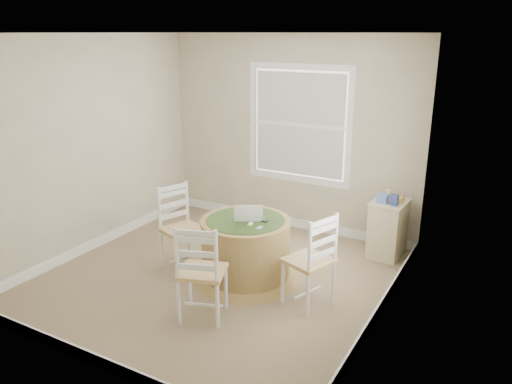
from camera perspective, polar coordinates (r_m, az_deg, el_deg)
The scene contains 14 objects.
room at distance 5.24m, azimuth -2.23°, elevation 3.35°, with size 3.64×3.64×2.64m.
round_table at distance 5.45m, azimuth -1.18°, elevation -6.29°, with size 1.16×1.16×0.70m.
chair_left at distance 5.73m, azimuth -8.39°, elevation -4.24°, with size 0.42×0.40×0.95m, color white, non-canonical shape.
chair_near at distance 4.75m, azimuth -6.17°, elevation -8.99°, with size 0.42×0.40×0.95m, color white, non-canonical shape.
chair_right at distance 4.96m, azimuth 6.05°, elevation -7.77°, with size 0.42×0.40×0.95m, color white, non-canonical shape.
laptop at distance 5.33m, azimuth -0.89°, elevation -2.88°, with size 0.40×0.38×0.21m.
mouse at distance 5.20m, azimuth -0.65°, elevation -3.66°, with size 0.05×0.09×0.03m, color white.
phone at distance 5.11m, azimuth 0.40°, elevation -4.14°, with size 0.04×0.09×0.02m, color #B7BABF.
keys at distance 5.27m, azimuth 0.99°, elevation -3.39°, with size 0.06×0.05×0.03m, color black.
corner_chest at distance 6.24m, azimuth 14.82°, elevation -4.02°, with size 0.42×0.54×0.69m.
tissue_box at distance 6.05m, azimuth 14.36°, elevation -0.71°, with size 0.12×0.12×0.10m, color #5D7AD6.
box_yellow at distance 6.12m, azimuth 15.73°, elevation -0.78°, with size 0.15×0.10×0.06m, color #ECC053.
box_blue at distance 6.00m, azimuth 15.50°, elevation -0.86°, with size 0.08×0.08×0.12m, color #2E428B.
cup_cream at distance 6.25m, azimuth 14.92°, elevation -0.20°, with size 0.07×0.07×0.09m, color beige.
Camera 1 is at (2.82, -4.16, 2.61)m, focal length 35.00 mm.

